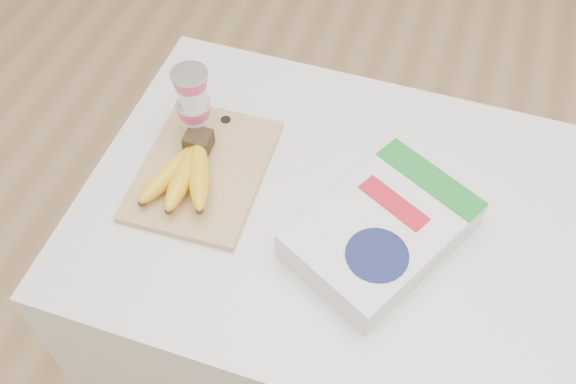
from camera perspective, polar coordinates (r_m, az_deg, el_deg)
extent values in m
plane|color=tan|center=(1.84, 4.66, -15.95)|extent=(4.00, 4.00, 0.00)
cube|color=silver|center=(1.48, 5.66, -10.65)|extent=(1.03, 0.69, 0.77)
cube|color=tan|center=(1.21, -7.52, 1.96)|extent=(0.23, 0.31, 0.02)
cube|color=#382816|center=(1.21, -7.96, 4.52)|extent=(0.05, 0.05, 0.03)
ellipsoid|color=yellow|center=(1.18, -10.40, 1.69)|extent=(0.08, 0.18, 0.05)
sphere|color=#382816|center=(1.15, -12.86, -0.96)|extent=(0.01, 0.01, 0.01)
ellipsoid|color=yellow|center=(1.16, -9.25, 1.46)|extent=(0.05, 0.17, 0.05)
sphere|color=#382816|center=(1.12, -10.56, -1.66)|extent=(0.01, 0.01, 0.01)
ellipsoid|color=yellow|center=(1.15, -7.93, 1.58)|extent=(0.10, 0.17, 0.05)
sphere|color=#382816|center=(1.10, -7.86, -1.65)|extent=(0.01, 0.01, 0.01)
cylinder|color=silver|center=(1.15, -8.80, 10.35)|extent=(0.07, 0.07, 0.00)
cube|color=white|center=(1.10, 8.28, -3.41)|extent=(0.32, 0.36, 0.06)
cube|color=#1B7D2B|center=(1.14, 12.56, 1.18)|extent=(0.21, 0.14, 0.00)
cylinder|color=#141B4B|center=(1.03, 7.92, -5.56)|extent=(0.14, 0.14, 0.00)
cube|color=red|center=(1.09, 9.37, -0.97)|extent=(0.13, 0.09, 0.00)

